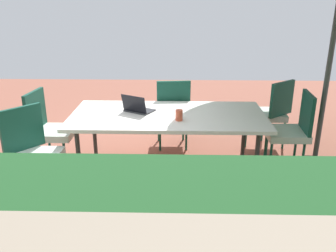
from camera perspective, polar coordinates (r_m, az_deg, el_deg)
The scene contains 9 objects.
ground_plane at distance 4.40m, azimuth -0.00°, elevation -7.27°, with size 10.00×10.00×0.02m, color #935442.
dining_table at distance 4.13m, azimuth -0.00°, elevation 1.32°, with size 2.23×1.08×0.73m.
chair_southwest at distance 5.00m, azimuth 16.06°, elevation 2.30°, with size 0.58×0.58×0.98m.
chair_east at distance 4.44m, azimuth -18.39°, elevation -0.16°, with size 0.48×0.47×0.98m.
chair_south at distance 4.87m, azimuth 0.73°, elevation 2.66°, with size 0.47×0.48×0.98m.
chair_northeast at distance 3.82m, azimuth -20.85°, elevation -3.75°, with size 0.59×0.58×0.98m.
chair_west at distance 4.41m, azimuth 19.09°, elevation -0.40°, with size 0.48×0.46×0.98m.
laptop at distance 4.19m, azimuth -4.88°, elevation 2.86°, with size 0.40×0.37×0.21m.
cup at distance 3.89m, azimuth 1.78°, elevation 1.74°, with size 0.08×0.08×0.12m, color #CC4C33.
Camera 1 is at (-0.10, 3.91, 2.01)m, focal length 38.30 mm.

